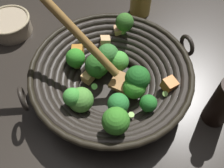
{
  "coord_description": "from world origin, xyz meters",
  "views": [
    {
      "loc": [
        0.27,
        -0.21,
        0.53
      ],
      "look_at": [
        0.01,
        -0.0,
        0.03
      ],
      "focal_mm": 40.24,
      "sensor_mm": 36.0,
      "label": 1
    }
  ],
  "objects": [
    {
      "name": "soy_sauce_bottle",
      "position": [
        0.21,
        0.14,
        0.07
      ],
      "size": [
        0.05,
        0.05,
        0.18
      ],
      "color": "black",
      "rests_on": "ground"
    },
    {
      "name": "prep_bowl",
      "position": [
        -0.34,
        -0.1,
        0.03
      ],
      "size": [
        0.12,
        0.12,
        0.05
      ],
      "color": "tan",
      "rests_on": "ground"
    },
    {
      "name": "ground_plane",
      "position": [
        0.0,
        0.0,
        0.0
      ],
      "size": [
        4.0,
        4.0,
        0.0
      ],
      "primitive_type": "plane",
      "color": "#28231E"
    },
    {
      "name": "wok",
      "position": [
        0.0,
        -0.0,
        0.06
      ],
      "size": [
        0.38,
        0.41,
        0.28
      ],
      "color": "black",
      "rests_on": "ground"
    }
  ]
}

